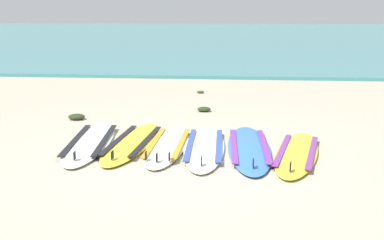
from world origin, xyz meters
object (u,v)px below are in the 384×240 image
at_px(surfboard_0, 90,142).
at_px(surfboard_2, 168,145).
at_px(surfboard_4, 249,148).
at_px(surfboard_3, 204,147).
at_px(surfboard_5, 297,153).
at_px(surfboard_1, 132,142).

relative_size(surfboard_0, surfboard_2, 1.11).
bearing_deg(surfboard_4, surfboard_3, -179.47).
bearing_deg(surfboard_2, surfboard_5, -7.35).
relative_size(surfboard_2, surfboard_3, 0.96).
xyz_separation_m(surfboard_0, surfboard_5, (3.10, -0.31, 0.00)).
xyz_separation_m(surfboard_4, surfboard_5, (0.67, -0.20, 0.00)).
distance_m(surfboard_0, surfboard_5, 3.12).
bearing_deg(surfboard_3, surfboard_2, 174.74).
bearing_deg(surfboard_3, surfboard_1, 172.57).
bearing_deg(surfboard_2, surfboard_4, -2.14).
relative_size(surfboard_3, surfboard_4, 0.96).
bearing_deg(surfboard_1, surfboard_0, -177.52).
distance_m(surfboard_0, surfboard_2, 1.21).
bearing_deg(surfboard_0, surfboard_5, -5.70).
xyz_separation_m(surfboard_1, surfboard_2, (0.56, -0.09, 0.00)).
bearing_deg(surfboard_2, surfboard_3, -5.26).
distance_m(surfboard_2, surfboard_4, 1.22).
bearing_deg(surfboard_5, surfboard_0, 174.30).
distance_m(surfboard_2, surfboard_3, 0.56).
xyz_separation_m(surfboard_0, surfboard_4, (2.43, -0.11, 0.00)).
distance_m(surfboard_0, surfboard_1, 0.65).
height_order(surfboard_0, surfboard_2, same).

